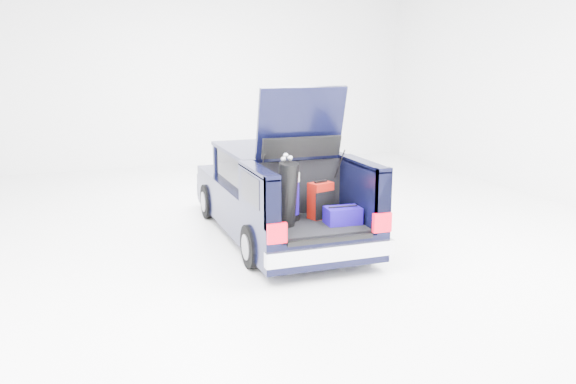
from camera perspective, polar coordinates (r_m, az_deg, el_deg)
name	(u,v)px	position (r m, az deg, el deg)	size (l,w,h in m)	color
ground	(278,235)	(10.02, -0.96, -4.08)	(14.00, 14.00, 0.00)	white
car	(276,194)	(9.94, -1.17, -0.20)	(1.87, 4.65, 2.47)	black
red_suitcase	(321,200)	(8.73, 3.07, -0.80)	(0.38, 0.31, 0.55)	#760A03
black_golf_bag	(287,194)	(8.25, -0.09, -0.21)	(0.38, 0.44, 1.00)	black
blue_golf_bag	(291,196)	(8.60, 0.33, -0.36)	(0.27, 0.27, 0.78)	black
blue_duffel	(343,215)	(8.51, 5.15, -2.19)	(0.50, 0.34, 0.26)	#130571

